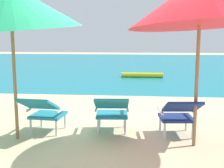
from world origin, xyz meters
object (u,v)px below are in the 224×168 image
at_px(lounge_chair_left, 44,110).
at_px(beach_umbrella_right, 200,2).
at_px(beach_umbrella_left, 11,7).
at_px(lounge_chair_center, 112,110).
at_px(lounge_chair_right, 179,113).
at_px(swim_buoy, 142,75).

relative_size(lounge_chair_left, beach_umbrella_right, 0.32).
height_order(lounge_chair_left, beach_umbrella_left, beach_umbrella_left).
distance_m(lounge_chair_left, lounge_chair_center, 1.10).
height_order(lounge_chair_center, lounge_chair_right, same).
bearing_deg(lounge_chair_right, swim_buoy, 94.46).
xyz_separation_m(swim_buoy, beach_umbrella_left, (-1.97, -7.19, 1.91)).
height_order(swim_buoy, lounge_chair_left, lounge_chair_left).
bearing_deg(lounge_chair_center, beach_umbrella_right, -18.52).
relative_size(swim_buoy, lounge_chair_left, 1.74).
distance_m(swim_buoy, lounge_chair_right, 6.94).
bearing_deg(beach_umbrella_left, beach_umbrella_right, -0.94).
distance_m(swim_buoy, beach_umbrella_left, 7.69).
relative_size(lounge_chair_right, beach_umbrella_right, 0.32).
bearing_deg(lounge_chair_right, lounge_chair_center, 174.25).
bearing_deg(lounge_chair_right, lounge_chair_left, -179.17).
bearing_deg(lounge_chair_left, lounge_chair_center, 7.20).
bearing_deg(beach_umbrella_left, lounge_chair_left, 33.73).
xyz_separation_m(swim_buoy, lounge_chair_center, (-0.52, -6.81, 0.31)).
distance_m(swim_buoy, lounge_chair_left, 7.14).
xyz_separation_m(lounge_chair_left, beach_umbrella_left, (-0.36, -0.24, 1.61)).
bearing_deg(lounge_chair_left, beach_umbrella_right, -6.85).
bearing_deg(beach_umbrella_right, lounge_chair_right, 121.51).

